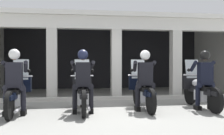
{
  "coord_description": "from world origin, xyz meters",
  "views": [
    {
      "loc": [
        -1.03,
        -6.79,
        1.26
      ],
      "look_at": [
        0.0,
        0.14,
        1.13
      ],
      "focal_mm": 41.26,
      "sensor_mm": 36.0,
      "label": 1
    }
  ],
  "objects_px": {
    "motorcycle_far_left": "(17,93)",
    "motorcycle_far_right": "(199,90)",
    "police_officer_far_left": "(15,76)",
    "motorcycle_center_left": "(83,92)",
    "police_officer_far_right": "(205,75)",
    "police_officer_center_right": "(145,75)",
    "motorcycle_center_right": "(142,90)",
    "police_officer_center_left": "(83,76)"
  },
  "relations": [
    {
      "from": "police_officer_far_left",
      "to": "motorcycle_far_left",
      "type": "bearing_deg",
      "value": 100.68
    },
    {
      "from": "police_officer_center_right",
      "to": "motorcycle_far_right",
      "type": "distance_m",
      "value": 1.69
    },
    {
      "from": "motorcycle_center_left",
      "to": "motorcycle_center_right",
      "type": "relative_size",
      "value": 1.0
    },
    {
      "from": "motorcycle_far_left",
      "to": "police_officer_center_right",
      "type": "distance_m",
      "value": 3.26
    },
    {
      "from": "motorcycle_far_right",
      "to": "police_officer_far_right",
      "type": "height_order",
      "value": "police_officer_far_right"
    },
    {
      "from": "motorcycle_far_left",
      "to": "police_officer_center_left",
      "type": "relative_size",
      "value": 1.29
    },
    {
      "from": "motorcycle_center_right",
      "to": "police_officer_center_right",
      "type": "distance_m",
      "value": 0.52
    },
    {
      "from": "motorcycle_far_left",
      "to": "motorcycle_center_left",
      "type": "bearing_deg",
      "value": 11.63
    },
    {
      "from": "police_officer_center_right",
      "to": "motorcycle_far_right",
      "type": "bearing_deg",
      "value": 21.03
    },
    {
      "from": "motorcycle_center_right",
      "to": "motorcycle_center_left",
      "type": "bearing_deg",
      "value": -161.76
    },
    {
      "from": "police_officer_center_left",
      "to": "motorcycle_far_right",
      "type": "bearing_deg",
      "value": 9.07
    },
    {
      "from": "police_officer_far_left",
      "to": "police_officer_center_right",
      "type": "bearing_deg",
      "value": 13.23
    },
    {
      "from": "police_officer_center_right",
      "to": "motorcycle_far_right",
      "type": "height_order",
      "value": "police_officer_center_right"
    },
    {
      "from": "police_officer_center_left",
      "to": "police_officer_far_left",
      "type": "bearing_deg",
      "value": -175.51
    },
    {
      "from": "police_officer_center_right",
      "to": "motorcycle_far_left",
      "type": "bearing_deg",
      "value": -168.37
    },
    {
      "from": "motorcycle_far_right",
      "to": "police_officer_far_right",
      "type": "distance_m",
      "value": 0.52
    },
    {
      "from": "police_officer_center_right",
      "to": "police_officer_center_left",
      "type": "bearing_deg",
      "value": -161.76
    },
    {
      "from": "police_officer_center_left",
      "to": "police_officer_center_right",
      "type": "bearing_deg",
      "value": 7.67
    },
    {
      "from": "motorcycle_center_left",
      "to": "police_officer_far_right",
      "type": "distance_m",
      "value": 3.27
    },
    {
      "from": "motorcycle_center_right",
      "to": "police_officer_center_right",
      "type": "relative_size",
      "value": 1.29
    },
    {
      "from": "police_officer_far_left",
      "to": "motorcycle_center_right",
      "type": "bearing_deg",
      "value": 18.21
    },
    {
      "from": "motorcycle_center_right",
      "to": "police_officer_far_right",
      "type": "relative_size",
      "value": 1.29
    },
    {
      "from": "motorcycle_far_left",
      "to": "police_officer_far_right",
      "type": "distance_m",
      "value": 4.87
    },
    {
      "from": "motorcycle_far_left",
      "to": "motorcycle_far_right",
      "type": "relative_size",
      "value": 1.0
    },
    {
      "from": "police_officer_center_left",
      "to": "police_officer_center_right",
      "type": "xyz_separation_m",
      "value": [
        1.62,
        0.11,
        0.0
      ]
    },
    {
      "from": "police_officer_center_left",
      "to": "police_officer_far_right",
      "type": "xyz_separation_m",
      "value": [
        3.23,
        0.02,
        0.0
      ]
    },
    {
      "from": "motorcycle_far_left",
      "to": "police_officer_far_left",
      "type": "height_order",
      "value": "police_officer_far_left"
    },
    {
      "from": "motorcycle_far_left",
      "to": "motorcycle_center_left",
      "type": "height_order",
      "value": "same"
    },
    {
      "from": "police_officer_far_left",
      "to": "police_officer_center_left",
      "type": "distance_m",
      "value": 1.62
    },
    {
      "from": "motorcycle_center_right",
      "to": "police_officer_center_right",
      "type": "height_order",
      "value": "police_officer_center_right"
    },
    {
      "from": "motorcycle_far_left",
      "to": "police_officer_far_right",
      "type": "bearing_deg",
      "value": 8.0
    },
    {
      "from": "motorcycle_center_left",
      "to": "police_officer_center_right",
      "type": "relative_size",
      "value": 1.29
    },
    {
      "from": "police_officer_far_right",
      "to": "motorcycle_far_left",
      "type": "bearing_deg",
      "value": -170.28
    },
    {
      "from": "police_officer_far_right",
      "to": "police_officer_center_right",
      "type": "bearing_deg",
      "value": -170.68
    },
    {
      "from": "police_officer_far_left",
      "to": "police_officer_center_right",
      "type": "height_order",
      "value": "same"
    },
    {
      "from": "police_officer_center_right",
      "to": "motorcycle_far_right",
      "type": "xyz_separation_m",
      "value": [
        1.62,
        0.19,
        -0.44
      ]
    },
    {
      "from": "motorcycle_far_left",
      "to": "police_officer_far_right",
      "type": "relative_size",
      "value": 1.29
    },
    {
      "from": "motorcycle_far_left",
      "to": "police_officer_far_right",
      "type": "height_order",
      "value": "police_officer_far_right"
    },
    {
      "from": "motorcycle_center_left",
      "to": "police_officer_center_left",
      "type": "relative_size",
      "value": 1.29
    },
    {
      "from": "police_officer_far_left",
      "to": "police_officer_center_left",
      "type": "height_order",
      "value": "same"
    },
    {
      "from": "motorcycle_center_left",
      "to": "police_officer_far_right",
      "type": "height_order",
      "value": "police_officer_far_right"
    },
    {
      "from": "motorcycle_center_left",
      "to": "motorcycle_center_right",
      "type": "xyz_separation_m",
      "value": [
        1.62,
        0.11,
        0.0
      ]
    }
  ]
}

